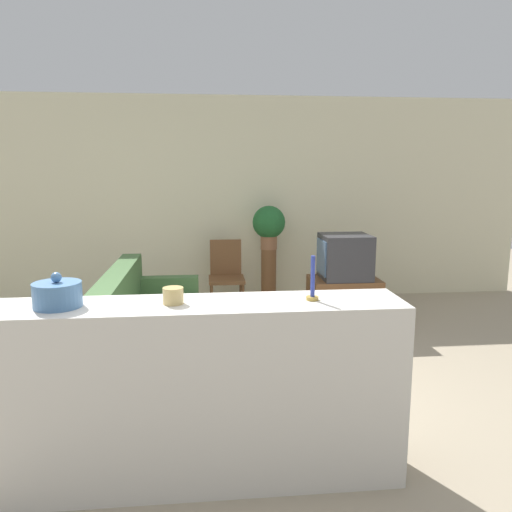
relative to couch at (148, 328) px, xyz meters
name	(u,v)px	position (x,y,z in m)	size (l,w,h in m)	color
ground_plane	(190,424)	(0.42, -1.31, -0.29)	(14.00, 14.00, 0.00)	tan
wall_back	(195,200)	(0.42, 2.12, 1.06)	(9.00, 0.06, 2.70)	beige
couch	(148,328)	(0.00, 0.00, 0.00)	(0.82, 1.91, 0.84)	#476B3D
tv_stand	(344,301)	(2.11, 0.81, -0.02)	(0.77, 0.54, 0.54)	brown
television	(345,257)	(2.10, 0.81, 0.50)	(0.55, 0.51, 0.50)	#333338
wooden_chair	(226,273)	(0.80, 1.57, 0.18)	(0.44, 0.44, 0.88)	brown
plant_stand	(269,277)	(1.35, 1.68, 0.08)	(0.20, 0.20, 0.75)	brown
potted_plant	(269,224)	(1.35, 1.68, 0.78)	(0.42, 0.42, 0.55)	#8E5B3D
foreground_counter	(185,394)	(0.42, -1.93, 0.23)	(2.45, 0.44, 1.05)	silver
decorative_bowl	(57,294)	(-0.23, -1.93, 0.82)	(0.25, 0.25, 0.19)	#4C7AAD
candle_jar	(173,296)	(0.37, -1.93, 0.80)	(0.11, 0.11, 0.09)	tan
candlestick	(313,286)	(1.14, -1.93, 0.84)	(0.07, 0.07, 0.25)	#B7933D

